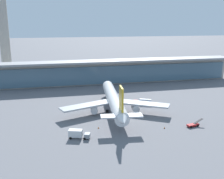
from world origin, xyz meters
The scene contains 9 objects.
ground_plane centered at (0.00, 0.00, 0.00)m, with size 1200.00×1200.00×0.00m, color slate.
airliner_on_stand centered at (-1.36, 12.05, 5.19)m, with size 47.32×61.88×16.47m.
service_truck_near_nose_red centered at (24.16, -12.30, 0.81)m, with size 6.94×2.74×2.70m.
service_truck_under_wing_grey centered at (-19.94, -13.13, 1.69)m, with size 7.65×4.47×3.10m.
service_truck_mid_apron_red centered at (14.59, 18.30, 1.71)m, with size 8.77×5.58×2.95m.
terminal_building centered at (0.00, 67.49, 7.87)m, with size 183.60×12.80×15.20m.
control_tower centered at (-56.70, 91.15, 41.74)m, with size 12.00×12.00×76.70m.
safety_cone_alpha centered at (12.65, -11.61, 0.32)m, with size 0.62×0.62×0.70m.
safety_cone_bravo centered at (-11.56, -6.09, 0.32)m, with size 0.62×0.62×0.70m.
Camera 1 is at (-27.34, -98.44, 38.93)m, focal length 42.87 mm.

